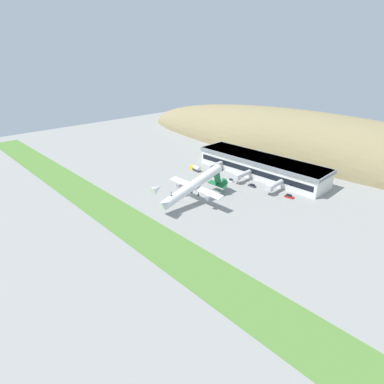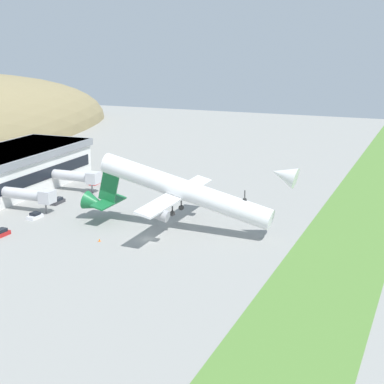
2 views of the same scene
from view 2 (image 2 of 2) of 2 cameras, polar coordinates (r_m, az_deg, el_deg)
name	(u,v)px [view 2 (image 2 of 2)]	position (r m, az deg, el deg)	size (l,w,h in m)	color
ground_plane	(147,239)	(129.37, -3.98, -4.20)	(400.06, 400.06, 0.00)	gray
grass_strip_foreground	(335,263)	(118.77, 12.58, -6.22)	(360.05, 18.26, 0.08)	#568438
jetway_1	(31,195)	(151.62, -14.12, -0.25)	(3.38, 13.29, 5.43)	silver
jetway_2	(78,176)	(168.05, -10.06, 1.37)	(3.38, 13.32, 5.43)	silver
cargo_airplane	(181,191)	(132.38, -1.01, 0.08)	(32.76, 47.74, 15.29)	white
service_car_0	(95,182)	(176.34, -8.60, 0.93)	(4.63, 2.24, 1.59)	#B21E1E
service_car_1	(58,201)	(158.20, -11.84, -0.80)	(4.48, 1.74, 1.40)	#333338
service_car_2	(1,233)	(136.35, -16.65, -3.53)	(4.32, 2.09, 1.50)	#B21E1E
service_car_3	(35,216)	(146.86, -13.80, -2.08)	(3.93, 2.15, 1.42)	silver
traffic_cone_0	(99,240)	(129.01, -8.23, -4.24)	(0.52, 0.52, 0.58)	orange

